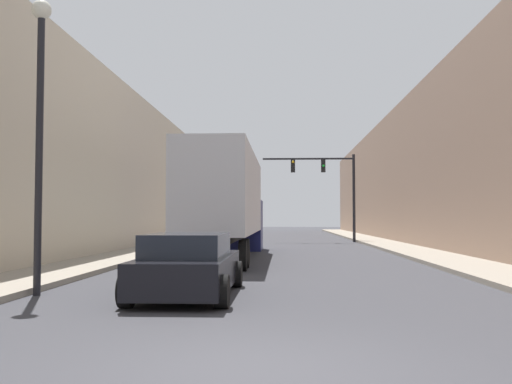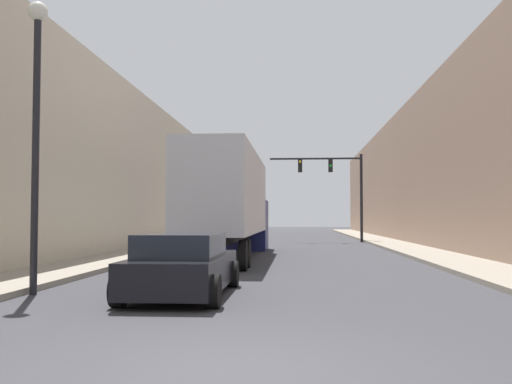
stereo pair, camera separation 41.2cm
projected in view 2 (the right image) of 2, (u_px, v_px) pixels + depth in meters
The scene contains 9 objects.
ground_plane at pixel (238, 372), 6.30m from camera, with size 200.00×200.00×0.00m, color #38383D.
sidewalk_right at pixel (391, 244), 35.73m from camera, with size 2.43×80.00×0.15m.
sidewalk_left at pixel (185, 243), 36.67m from camera, with size 2.43×80.00×0.15m.
building_right at pixel (458, 171), 35.64m from camera, with size 6.00×80.00×9.20m.
building_left at pixel (121, 178), 37.16m from camera, with size 6.00×80.00×8.54m.
semi_truck at pixel (231, 202), 24.15m from camera, with size 2.41×14.48×4.26m.
sedan_car at pixel (183, 266), 12.43m from camera, with size 2.07×4.62×1.36m.
traffic_signal_gantry at pixel (339, 181), 40.04m from camera, with size 6.52×0.35×6.18m.
street_lamp at pixel (36, 105), 12.80m from camera, with size 0.44×0.44×6.59m.
Camera 2 is at (0.66, -6.36, 1.70)m, focal length 40.00 mm.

